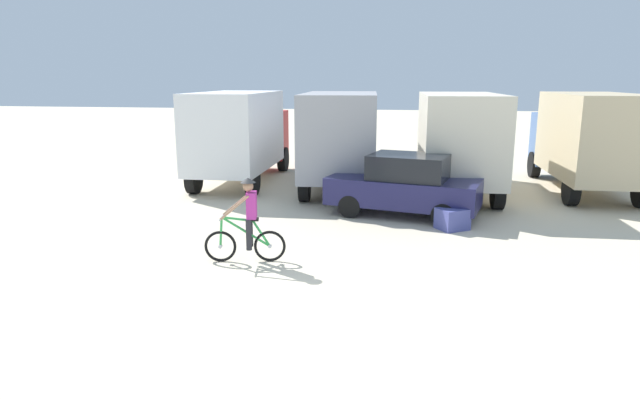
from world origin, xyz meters
The scene contains 8 objects.
ground_plane centered at (0.00, 0.00, 0.00)m, with size 120.00×120.00×0.00m, color beige.
box_truck_avon_van centered at (-4.86, 10.99, 1.87)m, with size 2.57×6.81×3.35m.
box_truck_grey_hauler centered at (-1.04, 10.49, 1.87)m, with size 2.87×6.91×3.35m.
box_truck_cream_rv centered at (2.90, 10.32, 1.87)m, with size 2.64×6.84×3.35m.
box_truck_tan_camper centered at (7.28, 11.29, 1.87)m, with size 2.51×6.80×3.35m.
sedan_parked centered at (1.27, 6.79, 0.88)m, with size 4.49×2.67×1.76m.
cyclist_orange_shirt centered at (-1.92, 2.18, 0.85)m, with size 1.71×0.55×1.82m.
supply_crate centered at (2.54, 5.56, 0.28)m, with size 0.62×0.73×0.55m, color #4C5199.
Camera 1 is at (1.50, -8.60, 3.84)m, focal length 30.87 mm.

